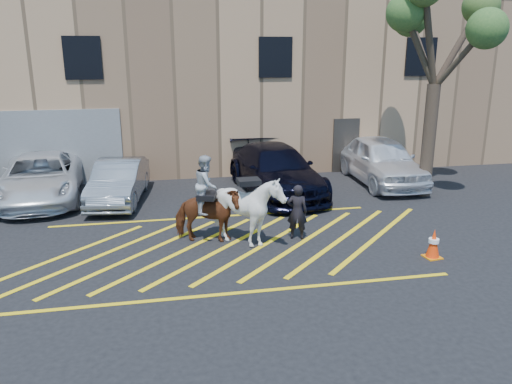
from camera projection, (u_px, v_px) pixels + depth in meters
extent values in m
plane|color=black|center=(223.00, 244.00, 13.06)|extent=(90.00, 90.00, 0.00)
imported|color=white|center=(41.00, 178.00, 16.68)|extent=(3.00, 5.65, 1.51)
imported|color=gray|center=(119.00, 181.00, 16.50)|extent=(1.95, 4.31, 1.37)
imported|color=black|center=(276.00, 170.00, 17.50)|extent=(2.91, 5.87, 1.64)
imported|color=white|center=(381.00, 160.00, 18.80)|extent=(2.22, 5.16, 1.74)
imported|color=black|center=(297.00, 212.00, 13.22)|extent=(0.63, 0.52, 1.49)
cube|color=tan|center=(189.00, 80.00, 23.41)|extent=(32.00, 10.00, 7.00)
cube|color=black|center=(83.00, 58.00, 17.61)|extent=(1.30, 0.08, 1.50)
cube|color=black|center=(275.00, 57.00, 18.90)|extent=(1.30, 0.08, 1.50)
cube|color=black|center=(421.00, 57.00, 20.01)|extent=(1.30, 0.08, 1.50)
cube|color=#38332D|center=(346.00, 145.00, 20.42)|extent=(1.10, 0.08, 2.20)
cube|color=yellow|center=(51.00, 261.00, 12.00)|extent=(4.20, 4.20, 0.01)
cube|color=yellow|center=(96.00, 257.00, 12.19)|extent=(4.20, 4.20, 0.01)
cube|color=yellow|center=(140.00, 254.00, 12.38)|extent=(4.20, 4.20, 0.01)
cube|color=yellow|center=(183.00, 251.00, 12.58)|extent=(4.20, 4.20, 0.01)
cube|color=yellow|center=(224.00, 248.00, 12.77)|extent=(4.20, 4.20, 0.01)
cube|color=yellow|center=(264.00, 245.00, 12.97)|extent=(4.20, 4.20, 0.01)
cube|color=yellow|center=(303.00, 242.00, 13.16)|extent=(4.20, 4.20, 0.01)
cube|color=yellow|center=(341.00, 239.00, 13.35)|extent=(4.20, 4.20, 0.01)
cube|color=yellow|center=(377.00, 236.00, 13.55)|extent=(4.20, 4.20, 0.01)
cube|color=yellow|center=(213.00, 217.00, 15.13)|extent=(9.50, 0.12, 0.01)
cube|color=yellow|center=(240.00, 293.00, 10.41)|extent=(9.50, 0.12, 0.01)
imported|color=brown|center=(207.00, 215.00, 12.98)|extent=(1.91, 1.22, 1.49)
imported|color=#A3A6AD|center=(206.00, 184.00, 12.75)|extent=(0.74, 0.86, 1.52)
cube|color=black|center=(207.00, 196.00, 12.84)|extent=(0.59, 0.66, 0.14)
imported|color=white|center=(249.00, 210.00, 12.73)|extent=(1.62, 1.80, 1.90)
cube|color=black|center=(249.00, 182.00, 12.53)|extent=(0.58, 0.49, 0.14)
cube|color=orange|center=(432.00, 257.00, 12.18)|extent=(0.43, 0.43, 0.03)
cone|color=#FF3A0A|center=(434.00, 243.00, 12.08)|extent=(0.32, 0.32, 0.70)
cylinder|color=white|center=(434.00, 241.00, 12.07)|extent=(0.25, 0.25, 0.10)
cylinder|color=#4D3F2F|center=(429.00, 141.00, 16.88)|extent=(0.44, 0.44, 3.80)
cylinder|color=#49392C|center=(457.00, 47.00, 16.31)|extent=(1.76, 0.51, 2.68)
cylinder|color=#4A3C2D|center=(422.00, 52.00, 16.88)|extent=(0.33, 1.88, 2.34)
cylinder|color=#473B2B|center=(420.00, 51.00, 15.96)|extent=(1.40, 0.20, 2.39)
cylinder|color=#4C402E|center=(459.00, 59.00, 15.52)|extent=(0.78, 1.62, 1.96)
cylinder|color=#4B3B2D|center=(429.00, 39.00, 15.62)|extent=(1.16, 0.77, 3.11)
sphere|color=#547030|center=(481.00, 6.00, 16.23)|extent=(1.20, 1.20, 1.20)
sphere|color=#41682C|center=(410.00, 19.00, 17.37)|extent=(1.20, 1.20, 1.20)
sphere|color=#4C6E2F|center=(405.00, 13.00, 15.53)|extent=(1.20, 1.20, 1.20)
sphere|color=#4D7331|center=(487.00, 29.00, 14.64)|extent=(1.20, 1.20, 1.20)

